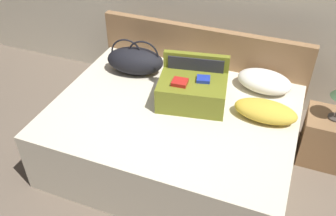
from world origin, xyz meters
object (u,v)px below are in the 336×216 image
object	(u,v)px
pillow_near_headboard	(264,81)
pillow_center_head	(265,111)
bed	(173,135)
hard_case_large	(193,89)
duffel_bag	(135,60)
nightstand	(328,138)

from	to	relation	value
pillow_near_headboard	pillow_center_head	xyz separation A→B (m)	(0.08, -0.41, -0.01)
bed	pillow_center_head	xyz separation A→B (m)	(0.73, 0.16, 0.36)
bed	hard_case_large	size ratio (longest dim) A/B	3.22
hard_case_large	duffel_bag	size ratio (longest dim) A/B	1.08
duffel_bag	pillow_near_headboard	xyz separation A→B (m)	(1.19, 0.16, -0.04)
duffel_bag	nightstand	bearing A→B (deg)	3.10
pillow_near_headboard	pillow_center_head	size ratio (longest dim) A/B	0.96
bed	duffel_bag	bearing A→B (deg)	142.25
duffel_bag	pillow_center_head	size ratio (longest dim) A/B	1.15
duffel_bag	nightstand	size ratio (longest dim) A/B	1.24
pillow_center_head	nightstand	bearing A→B (deg)	32.45
duffel_bag	bed	bearing A→B (deg)	-37.75
pillow_near_headboard	pillow_center_head	distance (m)	0.42
bed	pillow_center_head	distance (m)	0.83
pillow_center_head	nightstand	distance (m)	0.78
hard_case_large	pillow_center_head	distance (m)	0.62
hard_case_large	pillow_near_headboard	world-z (taller)	hard_case_large
pillow_center_head	nightstand	world-z (taller)	pillow_center_head
bed	hard_case_large	bearing A→B (deg)	54.19
bed	pillow_near_headboard	size ratio (longest dim) A/B	4.17
duffel_bag	pillow_near_headboard	bearing A→B (deg)	7.43
hard_case_large	duffel_bag	distance (m)	0.71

